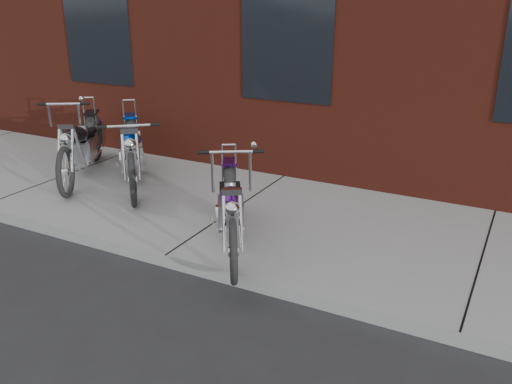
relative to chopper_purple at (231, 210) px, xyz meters
The scene contains 5 objects.
ground 0.93m from the chopper_purple, 130.45° to the right, with size 120.00×120.00×0.00m, color #29292D.
sidewalk 1.15m from the chopper_purple, 117.70° to the left, with size 22.00×3.00×0.15m, color gray.
chopper_purple is the anchor object (origin of this frame).
chopper_blue 2.56m from the chopper_purple, 154.15° to the left, with size 1.71×2.01×1.10m.
chopper_third 3.36m from the chopper_purple, 162.15° to the left, with size 1.37×2.17×1.25m.
Camera 1 is at (3.27, -4.14, 2.79)m, focal length 38.00 mm.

